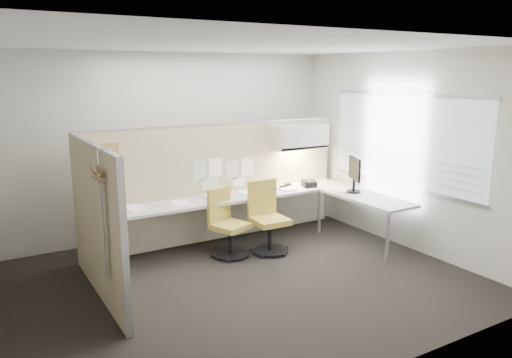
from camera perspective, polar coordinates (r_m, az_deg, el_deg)
floor at (r=6.20m, az=-2.22°, el=-11.78°), size 5.50×4.50×0.01m
ceiling at (r=5.68m, az=-2.46°, el=15.14°), size 5.50×4.50×0.01m
wall_back at (r=7.80m, az=-10.26°, el=3.79°), size 5.50×0.02×2.80m
wall_front at (r=4.00m, az=13.27°, el=-4.28°), size 5.50×0.02×2.80m
wall_right at (r=7.46m, az=16.59°, el=3.10°), size 0.02×4.50×2.80m
window_pane at (r=7.42m, az=16.53°, el=4.23°), size 0.01×2.80×1.30m
partition_back at (r=7.52m, az=-4.43°, el=-0.43°), size 4.10×0.06×1.75m
partition_left at (r=5.85m, az=-17.79°, el=-4.67°), size 0.06×2.20×1.75m
desk at (r=7.36m, az=-0.09°, el=-2.87°), size 4.00×2.07×0.73m
overhead_bin at (r=7.92m, az=4.99°, el=4.86°), size 0.90×0.36×0.38m
task_light_strip at (r=7.95m, az=4.96°, el=3.36°), size 0.60×0.06×0.02m
pinned_papers at (r=7.49m, az=-3.79°, el=0.77°), size 1.01×0.00×0.47m
poster at (r=6.84m, az=-16.47°, el=2.50°), size 0.28×0.00×0.35m
chair_left at (r=6.92m, az=-3.39°, el=-5.29°), size 0.56×0.57×0.93m
chair_right at (r=7.07m, az=1.29°, el=-4.65°), size 0.53×0.53×1.00m
monitor at (r=7.58m, az=11.18°, el=0.73°), size 0.24×0.47×0.53m
phone at (r=7.91m, az=6.05°, el=-0.53°), size 0.24×0.23×0.12m
stapler at (r=7.77m, az=3.16°, el=-0.91°), size 0.14×0.05×0.05m
tape_dispenser at (r=7.88m, az=3.65°, el=-0.69°), size 0.11×0.08×0.06m
coat_hook at (r=5.13m, az=-17.53°, el=-0.66°), size 0.18×0.44×1.33m
paper_stack_0 at (r=6.78m, az=-13.76°, el=-3.28°), size 0.27×0.33×0.03m
paper_stack_1 at (r=6.94m, az=-8.65°, el=-2.77°), size 0.30×0.35×0.02m
paper_stack_2 at (r=7.15m, az=-4.89°, el=-2.12°), size 0.26×0.32×0.04m
paper_stack_3 at (r=7.46m, az=-0.97°, el=-1.58°), size 0.24×0.31×0.01m
paper_stack_4 at (r=7.72m, az=3.46°, el=-1.10°), size 0.26×0.33×0.02m
paper_stack_5 at (r=7.71m, az=9.61°, el=-1.28°), size 0.28×0.34×0.02m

